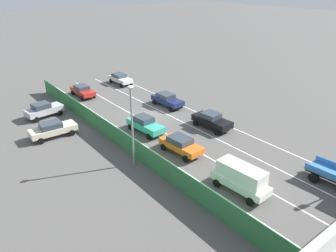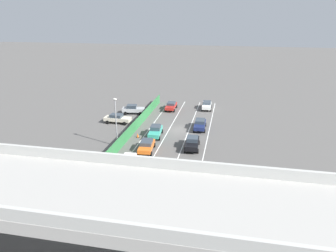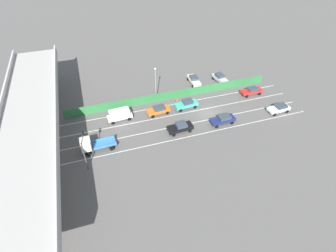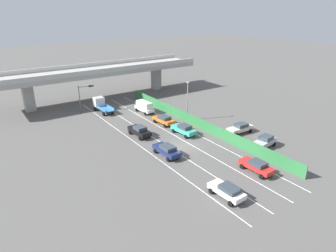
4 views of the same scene
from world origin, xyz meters
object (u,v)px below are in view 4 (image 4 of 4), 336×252
car_sedan_black (140,131)px  car_van_white (144,106)px  car_sedan_red (257,166)px  traffic_light (84,93)px  street_lamp (188,97)px  parked_sedan_cream (240,128)px  traffic_cone (192,127)px  car_sedan_navy (167,150)px  car_taxi_teal (184,129)px  car_hatchback_white (227,190)px  flatbed_truck_blue (101,105)px  car_taxi_orange (164,119)px  parked_wagon_silver (265,141)px

car_sedan_black → car_van_white: car_van_white is taller
car_sedan_black → car_sedan_red: (6.64, -18.42, -0.07)m
traffic_light → street_lamp: street_lamp is taller
parked_sedan_cream → traffic_cone: (-5.51, 5.89, -0.57)m
car_van_white → car_sedan_navy: bearing=-110.8°
car_sedan_red → car_taxi_teal: bearing=91.3°
car_sedan_navy → street_lamp: (11.15, 9.66, 3.50)m
car_taxi_teal → traffic_cone: (2.64, 1.02, -0.59)m
car_hatchback_white → parked_sedan_cream: bearing=38.5°
flatbed_truck_blue → car_taxi_orange: bearing=-64.2°
car_sedan_black → parked_wagon_silver: (13.39, -14.29, 0.02)m
car_hatchback_white → flatbed_truck_blue: bearing=89.6°
car_taxi_teal → car_van_white: bearing=88.9°
flatbed_truck_blue → parked_wagon_silver: 32.71m
parked_wagon_silver → traffic_light: (-16.43, 30.70, 2.93)m
car_sedan_black → parked_wagon_silver: bearing=-46.9°
car_sedan_black → street_lamp: 11.51m
flatbed_truck_blue → traffic_light: (-2.84, 0.94, 2.54)m
car_hatchback_white → parked_sedan_cream: parked_sedan_cream is taller
car_taxi_orange → parked_wagon_silver: size_ratio=1.02×
car_sedan_navy → car_sedan_red: bearing=-55.8°
car_hatchback_white → parked_wagon_silver: parked_wagon_silver is taller
car_hatchback_white → car_taxi_teal: bearing=68.1°
car_sedan_red → car_van_white: bearing=90.2°
car_van_white → car_taxi_orange: bearing=-92.6°
street_lamp → traffic_cone: size_ratio=10.16×
car_taxi_orange → parked_wagon_silver: bearing=-66.5°
car_hatchback_white → flatbed_truck_blue: size_ratio=0.76×
car_sedan_black → parked_sedan_cream: 16.74m
car_hatchback_white → car_taxi_orange: car_taxi_orange is taller
car_sedan_red → car_van_white: 28.11m
car_hatchback_white → car_sedan_red: bearing=14.6°
car_sedan_navy → flatbed_truck_blue: (0.07, 23.72, 0.45)m
car_sedan_navy → flatbed_truck_blue: size_ratio=0.82×
traffic_light → traffic_cone: traffic_light is taller
car_sedan_navy → car_sedan_red: size_ratio=1.03×
car_taxi_orange → parked_sedan_cream: parked_sedan_cream is taller
parked_sedan_cream → street_lamp: street_lamp is taller
street_lamp → parked_sedan_cream: bearing=-70.0°
car_van_white → parked_sedan_cream: size_ratio=1.00×
car_sedan_navy → car_taxi_orange: 12.31m
car_sedan_black → traffic_light: 16.94m
car_hatchback_white → traffic_light: 36.88m
parked_wagon_silver → car_sedan_navy: bearing=156.2°
car_hatchback_white → street_lamp: bearing=62.4°
car_sedan_navy → car_taxi_teal: (6.57, 4.70, 0.03)m
car_taxi_teal → car_sedan_red: car_taxi_teal is taller
car_sedan_red → parked_sedan_cream: parked_sedan_cream is taller
car_hatchback_white → parked_wagon_silver: 15.04m
car_sedan_navy → traffic_light: size_ratio=0.85×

